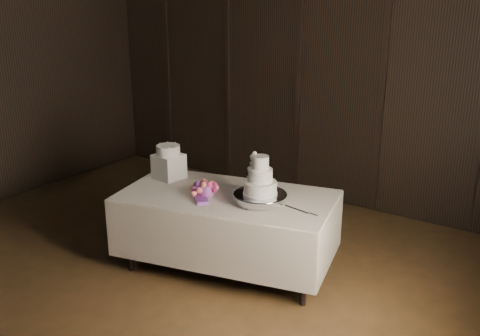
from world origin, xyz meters
name	(u,v)px	position (x,y,z in m)	size (l,w,h in m)	color
room	(74,140)	(0.00, 0.00, 1.50)	(6.08, 7.08, 3.08)	black
display_table	(227,228)	(0.47, 1.29, 0.42)	(2.18, 1.48, 0.76)	silver
cake_stand	(260,198)	(0.84, 1.29, 0.81)	(0.48, 0.48, 0.09)	silver
wedding_cake	(257,179)	(0.81, 1.27, 0.99)	(0.33, 0.29, 0.35)	white
bouquet	(205,189)	(0.33, 1.14, 0.83)	(0.31, 0.41, 0.20)	#EE645F
box_pedestal	(169,166)	(-0.29, 1.34, 0.89)	(0.26, 0.26, 0.25)	white
small_cake	(168,150)	(-0.29, 1.34, 1.06)	(0.24, 0.24, 0.10)	white
cake_knife	(296,209)	(1.18, 1.33, 0.77)	(0.37, 0.02, 0.01)	silver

